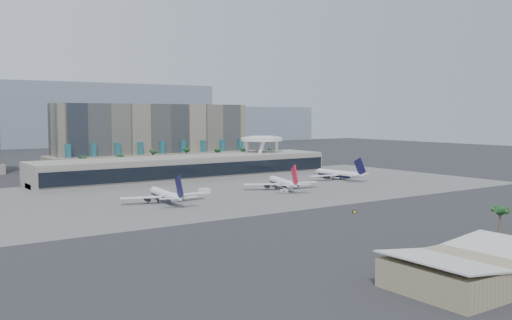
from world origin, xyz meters
TOP-DOWN VIEW (x-y plane):
  - ground at (0.00, 0.00)m, footprint 900.00×900.00m
  - apron_pad at (0.00, 55.00)m, footprint 260.00×130.00m
  - mountain_ridge at (27.88, 470.00)m, footprint 680.00×60.00m
  - hotel at (10.00, 174.41)m, footprint 140.00×30.00m
  - terminal at (0.00, 109.84)m, footprint 170.00×32.50m
  - saucer_structure at (55.00, 116.00)m, footprint 26.00×26.00m
  - palm_row at (7.00, 145.00)m, footprint 157.80×2.80m
  - hangar_left at (-45.00, -102.00)m, footprint 36.65×22.60m
  - airliner_left at (-49.66, 35.03)m, footprint 35.75×36.96m
  - airliner_centre at (13.29, 40.28)m, footprint 35.70×36.96m
  - airliner_right at (62.86, 55.67)m, footprint 36.50×37.64m
  - service_vehicle_a at (-24.10, 48.60)m, footprint 5.19×2.83m
  - service_vehicle_b at (6.70, 30.20)m, footprint 3.58×2.41m
  - taxiway_sign at (-4.32, -25.46)m, footprint 2.00×0.44m
  - near_palm_a at (-5.78, -82.87)m, footprint 6.00×6.00m

SIDE VIEW (x-z plane):
  - ground at x=0.00m, z-range 0.00..0.00m
  - apron_pad at x=0.00m, z-range 0.00..0.06m
  - taxiway_sign at x=-4.32m, z-range 0.00..0.90m
  - service_vehicle_b at x=6.70m, z-range 0.00..1.71m
  - service_vehicle_a at x=-24.10m, z-range 0.00..2.45m
  - hangar_left at x=-45.00m, z-range -0.58..6.98m
  - airliner_left at x=-49.66m, z-range -3.16..9.60m
  - airliner_right at x=62.86m, z-range -3.22..9.77m
  - airliner_centre at x=13.29m, z-range -3.26..9.90m
  - terminal at x=0.00m, z-range -0.73..13.77m
  - near_palm_a at x=-5.78m, z-range 2.45..12.97m
  - palm_row at x=7.00m, z-range 3.95..17.05m
  - hotel at x=10.00m, z-range -4.19..37.81m
  - saucer_structure at x=55.00m, z-range 7.51..29.40m
  - mountain_ridge at x=27.88m, z-range -5.11..64.89m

